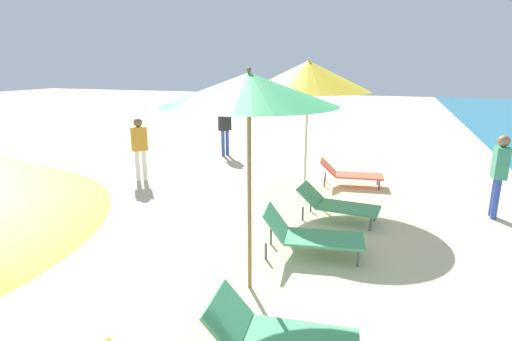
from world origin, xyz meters
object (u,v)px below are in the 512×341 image
Objects in this scene: lounger_farthest_inland at (336,204)px; person_walking_near at (499,169)px; umbrella_farthest at (308,76)px; lounger_farthest_shoreside at (350,173)px; umbrella_second at (249,90)px; lounger_second_inland at (278,336)px; lounger_second_shoreside at (309,234)px; person_walking_far at (225,125)px; person_walking_mid at (139,144)px.

person_walking_near reaches higher than lounger_farthest_inland.
person_walking_near is at bearing -0.30° from umbrella_farthest.
umbrella_farthest is 2.71m from lounger_farthest_shoreside.
umbrella_farthest is (-0.16, 3.90, 0.06)m from umbrella_second.
lounger_second_inland is 6.28m from lounger_farthest_shoreside.
umbrella_farthest reaches higher than umbrella_second.
lounger_second_inland is 5.65m from umbrella_farthest.
lounger_farthest_inland is at bearing -158.70° from person_walking_near.
person_walking_near is (3.50, 3.88, -1.58)m from umbrella_second.
lounger_farthest_shoreside is 1.01× the size of lounger_farthest_inland.
lounger_second_shoreside is at bearing -91.64° from lounger_farthest_inland.
person_walking_far is at bearing 138.05° from lounger_farthest_inland.
lounger_farthest_inland reaches higher than lounger_second_inland.
lounger_farthest_inland is at bearing 75.59° from umbrella_second.
person_walking_far is (-3.50, 7.20, -1.53)m from umbrella_second.
umbrella_second is 5.61m from lounger_farthest_shoreside.
person_walking_mid is at bearing -73.58° from person_walking_far.
umbrella_second is 1.77× the size of lounger_second_shoreside.
lounger_farthest_inland is at bearing 74.37° from lounger_second_shoreside.
person_walking_far reaches higher than person_walking_near.
lounger_farthest_inland is (0.86, -1.15, -2.27)m from umbrella_farthest.
person_walking_mid reaches higher than lounger_second_inland.
lounger_farthest_shoreside is at bearing 2.90° from person_walking_far.
person_walking_mid is at bearing 129.27° from lounger_second_inland.
lounger_farthest_shoreside is at bearing 82.52° from umbrella_second.
person_walking_mid is (-4.97, -1.30, 0.64)m from lounger_farthest_shoreside.
lounger_second_shoreside is 0.99× the size of person_walking_near.
lounger_second_inland is 0.95× the size of person_walking_mid.
umbrella_farthest reaches higher than person_walking_far.
lounger_farthest_inland is 3.08m from person_walking_near.
umbrella_farthest is 1.87× the size of person_walking_near.
person_walking_mid is (-7.80, -0.07, -0.01)m from person_walking_near.
lounger_farthest_shoreside is at bearing 84.59° from lounger_second_inland.
lounger_second_shoreside is at bearing 88.89° from lounger_second_inland.
lounger_second_shoreside is 3.60m from umbrella_farthest.
lounger_second_inland is (0.73, -1.18, -2.26)m from umbrella_second.
person_walking_far is at bearing 110.80° from lounger_second_inland.
lounger_farthest_inland is 0.96× the size of person_walking_near.
umbrella_farthest is 2.69m from lounger_farthest_inland.
person_walking_far is at bearing 145.60° from lounger_farthest_shoreside.
lounger_second_shoreside is 1.05× the size of lounger_second_inland.
person_walking_near is at bearing 44.54° from person_walking_mid.
lounger_second_shoreside is 1.03× the size of lounger_farthest_inland.
lounger_farthest_shoreside is 2.36m from lounger_farthest_inland.
lounger_second_shoreside is 1.02× the size of lounger_farthest_shoreside.
lounger_farthest_shoreside is at bearing 58.61° from person_walking_mid.
lounger_farthest_inland is (0.04, -2.36, 0.01)m from lounger_farthest_shoreside.
umbrella_second is 5.96m from person_walking_mid.
lounger_second_shoreside is 5.53m from person_walking_mid.
umbrella_farthest is (-0.69, 2.72, 2.26)m from lounger_second_shoreside.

